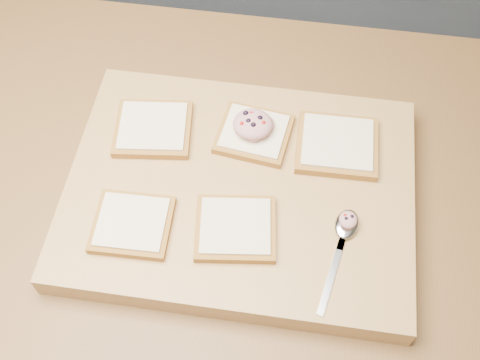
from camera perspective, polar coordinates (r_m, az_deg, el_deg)
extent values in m
plane|color=#515459|center=(1.83, -1.66, -15.32)|extent=(4.00, 4.00, 0.00)
cube|color=slate|center=(1.43, -2.08, -10.34)|extent=(1.90, 0.75, 0.84)
cube|color=brown|center=(1.03, -2.85, -0.83)|extent=(2.00, 0.80, 0.06)
cube|color=tan|center=(0.97, 0.00, -1.09)|extent=(0.55, 0.41, 0.04)
cube|color=#9B6928|center=(1.01, -8.23, 4.82)|extent=(0.14, 0.13, 0.01)
cube|color=#FFE6C2|center=(1.00, -8.29, 5.12)|extent=(0.12, 0.11, 0.00)
cube|color=#9B6928|center=(1.00, 1.33, 4.39)|extent=(0.13, 0.12, 0.01)
cube|color=#FFE6C2|center=(0.99, 1.34, 4.67)|extent=(0.11, 0.10, 0.00)
cube|color=#9B6928|center=(0.99, 9.18, 3.27)|extent=(0.13, 0.12, 0.01)
cube|color=#FFE6C2|center=(0.99, 9.25, 3.59)|extent=(0.12, 0.10, 0.00)
cube|color=#9B6928|center=(0.92, -10.16, -4.16)|extent=(0.12, 0.11, 0.01)
cube|color=#FFE6C2|center=(0.91, -10.24, -3.92)|extent=(0.10, 0.09, 0.00)
cube|color=#9B6928|center=(0.90, -0.43, -4.61)|extent=(0.13, 0.12, 0.01)
cube|color=#FFE6C2|center=(0.89, -0.44, -4.36)|extent=(0.11, 0.11, 0.00)
ellipsoid|color=tan|center=(0.98, 1.22, 5.32)|extent=(0.06, 0.06, 0.03)
sphere|color=black|center=(0.97, 1.90, 5.86)|extent=(0.01, 0.01, 0.01)
sphere|color=black|center=(0.98, 0.55, 6.32)|extent=(0.01, 0.01, 0.01)
sphere|color=black|center=(0.96, 1.27, 5.22)|extent=(0.01, 0.01, 0.01)
sphere|color=black|center=(0.97, 0.81, 5.59)|extent=(0.01, 0.01, 0.01)
sphere|color=#A5140C|center=(0.97, 2.23, 5.43)|extent=(0.01, 0.01, 0.01)
sphere|color=#A5140C|center=(0.98, 1.08, 6.32)|extent=(0.01, 0.01, 0.01)
sphere|color=#A5140C|center=(0.96, 0.19, 5.36)|extent=(0.01, 0.01, 0.01)
ellipsoid|color=silver|center=(0.92, 10.09, -4.13)|extent=(0.05, 0.06, 0.01)
cube|color=silver|center=(0.91, 9.65, -5.66)|extent=(0.02, 0.04, 0.00)
cube|color=silver|center=(0.88, 8.73, -8.78)|extent=(0.04, 0.13, 0.00)
ellipsoid|color=tan|center=(0.91, 10.22, -3.73)|extent=(0.03, 0.03, 0.01)
sphere|color=black|center=(0.90, 10.56, -3.45)|extent=(0.01, 0.01, 0.01)
sphere|color=black|center=(0.90, 10.04, -3.64)|extent=(0.01, 0.01, 0.01)
sphere|color=#A5140C|center=(0.90, 9.94, -3.32)|extent=(0.01, 0.01, 0.01)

